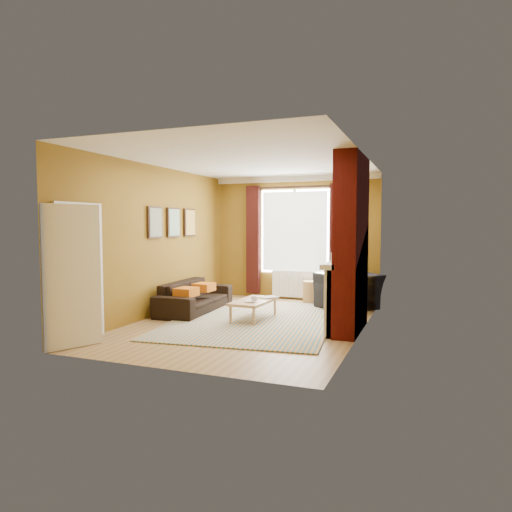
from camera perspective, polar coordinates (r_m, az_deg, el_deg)
name	(u,v)px	position (r m, az deg, el deg)	size (l,w,h in m)	color
ground	(251,323)	(8.05, -0.64, -8.31)	(5.50, 5.50, 0.00)	olive
room_walls	(291,243)	(7.92, 4.38, 1.59)	(3.82, 5.54, 2.83)	brown
striped_rug	(254,320)	(8.22, -0.30, -7.97)	(3.16, 4.09, 0.02)	teal
sofa	(195,296)	(9.11, -7.64, -4.99)	(2.04, 0.80, 0.60)	black
armchair	(349,291)	(9.42, 11.51, -4.36)	(1.11, 0.97, 0.72)	black
coffee_table	(254,302)	(8.19, -0.30, -5.79)	(0.59, 1.11, 0.36)	tan
wicker_stool	(311,292)	(10.05, 6.94, -4.49)	(0.43, 0.43, 0.47)	#A27646
floor_lamp	(349,246)	(9.68, 11.59, 1.18)	(0.25, 0.25, 1.59)	black
book_a	(245,301)	(8.00, -1.32, -5.66)	(0.18, 0.25, 0.02)	#999999
book_b	(265,296)	(8.50, 1.17, -5.08)	(0.23, 0.32, 0.02)	#999999
mug	(254,299)	(7.96, -0.29, -5.44)	(0.10, 0.10, 0.10)	#999999
tv_remote	(255,299)	(8.24, -0.16, -5.38)	(0.06, 0.15, 0.02)	#29292C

